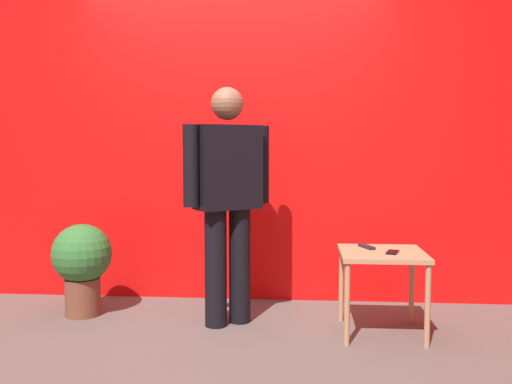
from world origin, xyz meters
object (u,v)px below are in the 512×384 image
(tv_remote, at_px, (367,247))
(potted_plant, at_px, (82,261))
(standing_person, at_px, (228,193))
(side_table, at_px, (382,263))
(cell_phone, at_px, (393,252))

(tv_remote, xyz_separation_m, potted_plant, (-2.08, 0.13, -0.16))
(tv_remote, height_order, potted_plant, potted_plant)
(standing_person, xyz_separation_m, potted_plant, (-1.11, 0.12, -0.53))
(side_table, bearing_deg, cell_phone, -39.57)
(cell_phone, xyz_separation_m, potted_plant, (-2.23, 0.29, -0.16))
(side_table, bearing_deg, tv_remote, 128.40)
(side_table, distance_m, tv_remote, 0.17)
(potted_plant, bearing_deg, standing_person, -5.96)
(standing_person, bearing_deg, side_table, -6.81)
(cell_phone, xyz_separation_m, tv_remote, (-0.15, 0.16, 0.01))
(standing_person, bearing_deg, potted_plant, 174.04)
(standing_person, bearing_deg, cell_phone, -8.96)
(standing_person, relative_size, tv_remote, 9.83)
(standing_person, height_order, potted_plant, standing_person)
(standing_person, distance_m, side_table, 1.16)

